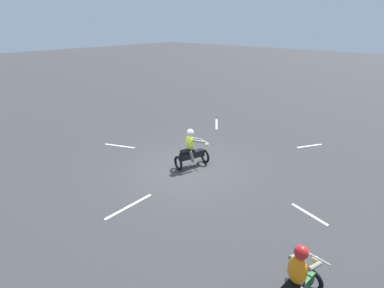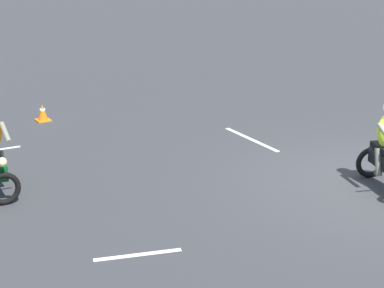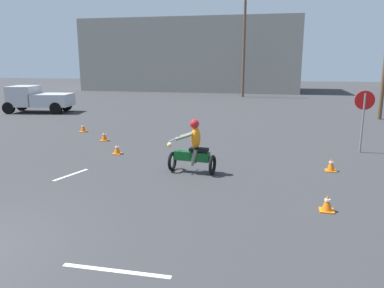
# 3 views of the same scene
# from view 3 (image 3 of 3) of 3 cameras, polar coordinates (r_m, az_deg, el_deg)

# --- Properties ---
(motorcycle_rider_background) EXTENTS (1.54, 0.79, 1.66)m
(motorcycle_rider_background) POSITION_cam_3_polar(r_m,az_deg,el_deg) (11.35, 0.17, -0.87)
(motorcycle_rider_background) COLOR black
(motorcycle_rider_background) RESTS_ON ground
(pickup_truck) EXTENTS (4.39, 2.57, 1.73)m
(pickup_truck) POSITION_cam_3_polar(r_m,az_deg,el_deg) (26.80, -22.51, 6.45)
(pickup_truck) COLOR black
(pickup_truck) RESTS_ON ground
(stop_sign) EXTENTS (0.70, 0.08, 2.30)m
(stop_sign) POSITION_cam_3_polar(r_m,az_deg,el_deg) (15.13, 24.72, 4.88)
(stop_sign) COLOR slate
(stop_sign) RESTS_ON ground
(traffic_cone_near_right) EXTENTS (0.32, 0.32, 0.42)m
(traffic_cone_near_right) POSITION_cam_3_polar(r_m,az_deg,el_deg) (12.41, 20.43, -3.00)
(traffic_cone_near_right) COLOR orange
(traffic_cone_near_right) RESTS_ON ground
(traffic_cone_mid_center) EXTENTS (0.32, 0.32, 0.39)m
(traffic_cone_mid_center) POSITION_cam_3_polar(r_m,az_deg,el_deg) (9.17, 19.91, -8.49)
(traffic_cone_mid_center) COLOR orange
(traffic_cone_mid_center) RESTS_ON ground
(traffic_cone_mid_left) EXTENTS (0.32, 0.32, 0.39)m
(traffic_cone_mid_left) POSITION_cam_3_polar(r_m,az_deg,el_deg) (14.02, -11.35, -0.76)
(traffic_cone_mid_left) COLOR orange
(traffic_cone_mid_left) RESTS_ON ground
(traffic_cone_far_right) EXTENTS (0.32, 0.32, 0.42)m
(traffic_cone_far_right) POSITION_cam_3_polar(r_m,az_deg,el_deg) (16.44, -13.24, 1.18)
(traffic_cone_far_right) COLOR orange
(traffic_cone_far_right) RESTS_ON ground
(traffic_cone_far_center) EXTENTS (0.32, 0.32, 0.43)m
(traffic_cone_far_center) POSITION_cam_3_polar(r_m,az_deg,el_deg) (18.74, -16.25, 2.40)
(traffic_cone_far_center) COLOR orange
(traffic_cone_far_center) RESTS_ON ground
(lane_stripe_e) EXTENTS (1.88, 0.11, 0.01)m
(lane_stripe_e) POSITION_cam_3_polar(r_m,az_deg,el_deg) (6.60, -11.53, -18.40)
(lane_stripe_e) COLOR silver
(lane_stripe_e) RESTS_ON ground
(lane_stripe_n) EXTENTS (0.48, 1.31, 0.01)m
(lane_stripe_n) POSITION_cam_3_polar(r_m,az_deg,el_deg) (11.89, -17.95, -4.47)
(lane_stripe_n) COLOR silver
(lane_stripe_n) RESTS_ON ground
(utility_pole_far) EXTENTS (0.24, 0.24, 8.61)m
(utility_pole_far) POSITION_cam_3_polar(r_m,az_deg,el_deg) (35.64, 7.92, 14.03)
(utility_pole_far) COLOR brown
(utility_pole_far) RESTS_ON ground
(building_backdrop) EXTENTS (23.95, 8.80, 7.80)m
(building_backdrop) POSITION_cam_3_polar(r_m,az_deg,el_deg) (44.41, 0.06, 13.33)
(building_backdrop) COLOR gray
(building_backdrop) RESTS_ON ground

